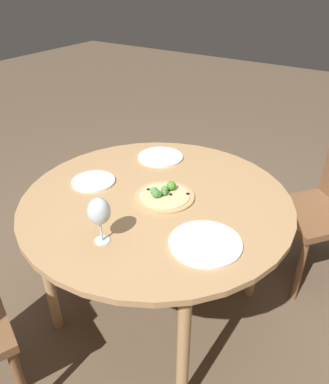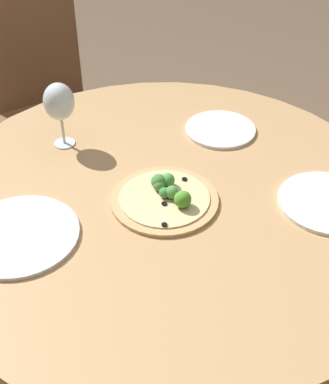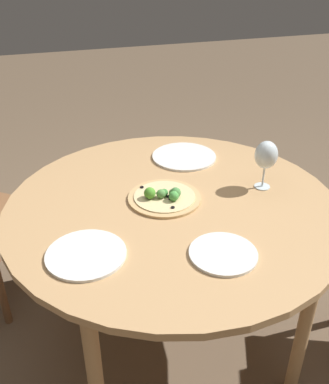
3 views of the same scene
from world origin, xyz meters
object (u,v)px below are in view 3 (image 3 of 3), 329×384
at_px(plate_near, 86,254).
at_px(plate_far, 223,254).
at_px(pizza, 165,197).
at_px(plate_side, 184,156).
at_px(wine_glass, 266,155).

relative_size(plate_near, plate_far, 1.17).
distance_m(pizza, plate_far, 0.37).
distance_m(pizza, plate_near, 0.40).
bearing_deg(plate_side, plate_far, -99.92).
bearing_deg(plate_side, plate_near, -133.21).
xyz_separation_m(pizza, plate_far, (0.07, -0.36, -0.01)).
relative_size(wine_glass, plate_far, 0.91).
height_order(plate_far, plate_side, same).
distance_m(pizza, wine_glass, 0.41).
bearing_deg(pizza, plate_side, 58.63).
distance_m(pizza, plate_side, 0.36).
height_order(plate_near, plate_side, same).
relative_size(wine_glass, plate_side, 0.68).
bearing_deg(pizza, plate_near, -143.87).
relative_size(pizza, plate_far, 1.29).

